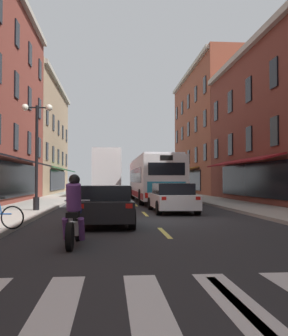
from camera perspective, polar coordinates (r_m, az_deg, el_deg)
ground_plane at (r=15.12m, az=1.14°, el=-7.74°), size 34.80×80.00×0.10m
lane_centre_dashes at (r=14.86m, az=1.24°, el=-7.63°), size 0.14×73.90×0.01m
crosswalk_near at (r=5.41m, az=12.75°, el=-17.94°), size 7.10×2.80×0.01m
transit_bus at (r=28.13m, az=1.32°, el=-1.53°), size 2.75×12.55×3.13m
box_truck at (r=36.11m, az=-5.39°, el=-0.80°), size 2.55×8.13×4.21m
sedan_near at (r=19.00m, az=4.05°, el=-4.25°), size 1.97×4.70×1.38m
sedan_mid at (r=13.65m, az=-5.60°, el=-5.26°), size 1.92×4.23×1.35m
sedan_far at (r=44.58m, az=-5.36°, el=-2.84°), size 2.05×4.75×1.36m
motorcycle_rider at (r=9.42m, az=-9.97°, el=-6.67°), size 0.62×2.07×1.66m
street_lamp_twin at (r=19.20m, az=-15.12°, el=2.37°), size 1.42×0.32×4.94m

